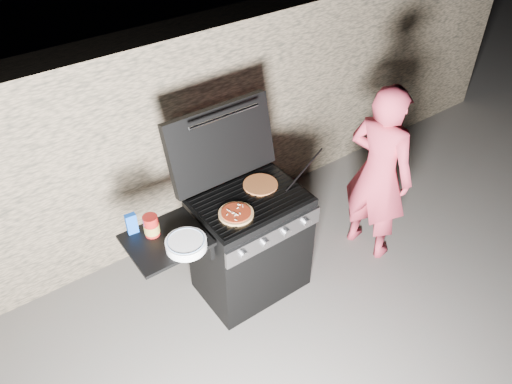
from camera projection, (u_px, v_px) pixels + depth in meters
ground at (251, 284)px, 4.09m from camera, size 50.00×50.00×0.00m
stone_wall at (178, 135)px, 4.18m from camera, size 8.00×0.35×1.80m
gas_grill at (223, 259)px, 3.69m from camera, size 1.34×0.79×0.91m
pizza_topped at (236, 213)px, 3.38m from camera, size 0.32×0.32×0.03m
pizza_plain at (260, 185)px, 3.63m from camera, size 0.28×0.28×0.01m
sauce_jar at (151, 226)px, 3.21m from camera, size 0.10×0.10×0.15m
blue_carton at (132, 224)px, 3.22m from camera, size 0.07×0.05×0.15m
plate_stack at (186, 244)px, 3.14m from camera, size 0.32×0.32×0.06m
person at (379, 174)px, 3.96m from camera, size 0.47×0.63×1.56m
tongs at (305, 169)px, 3.71m from camera, size 0.48×0.17×0.10m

